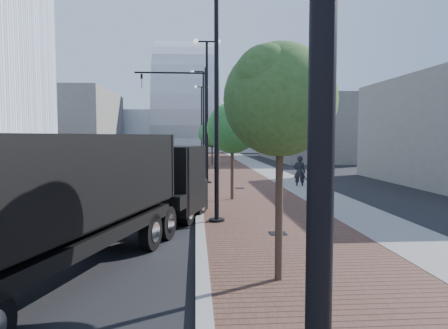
{
  "coord_description": "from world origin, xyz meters",
  "views": [
    {
      "loc": [
        -0.13,
        -4.35,
        3.15
      ],
      "look_at": [
        1.0,
        12.0,
        2.0
      ],
      "focal_mm": 32.76,
      "sensor_mm": 36.0,
      "label": 1
    }
  ],
  "objects": [
    {
      "name": "curb",
      "position": [
        0.0,
        40.0,
        0.07
      ],
      "size": [
        0.3,
        140.0,
        0.14
      ],
      "primitive_type": "cube",
      "color": "gray",
      "rests_on": "ground"
    },
    {
      "name": "concrete_strip",
      "position": [
        6.2,
        40.0,
        0.07
      ],
      "size": [
        2.4,
        140.0,
        0.13
      ],
      "primitive_type": "cube",
      "color": "slate",
      "rests_on": "ground"
    },
    {
      "name": "tree_1",
      "position": [
        1.65,
        15.02,
        3.51
      ],
      "size": [
        2.45,
        2.41,
        4.73
      ],
      "color": "#382619",
      "rests_on": "ground"
    },
    {
      "name": "pedestrian",
      "position": [
        6.13,
        19.87,
        0.98
      ],
      "size": [
        0.8,
        0.62,
        1.95
      ],
      "primitive_type": "imported",
      "rotation": [
        0.0,
        0.0,
        2.9
      ],
      "color": "black",
      "rests_on": "ground"
    },
    {
      "name": "dark_car_far",
      "position": [
        -4.66,
        40.99,
        0.73
      ],
      "size": [
        3.45,
        5.4,
        1.46
      ],
      "primitive_type": "imported",
      "rotation": [
        0.0,
        0.0,
        0.3
      ],
      "color": "black",
      "rests_on": "ground"
    },
    {
      "name": "streetlight_4",
      "position": [
        0.6,
        46.0,
        4.82
      ],
      "size": [
        1.72,
        0.56,
        9.28
      ],
      "color": "black",
      "rests_on": "ground"
    },
    {
      "name": "tree_3",
      "position": [
        1.65,
        39.02,
        3.38
      ],
      "size": [
        2.87,
        2.87,
        4.83
      ],
      "color": "#382619",
      "rests_on": "ground"
    },
    {
      "name": "west_sidewalk",
      "position": [
        -13.0,
        40.0,
        0.06
      ],
      "size": [
        4.0,
        140.0,
        0.12
      ],
      "primitive_type": "cube",
      "color": "slate",
      "rests_on": "ground"
    },
    {
      "name": "sidewalk",
      "position": [
        3.5,
        40.0,
        0.06
      ],
      "size": [
        7.0,
        140.0,
        0.12
      ],
      "primitive_type": "cube",
      "color": "#4C2D23",
      "rests_on": "ground"
    },
    {
      "name": "utility_cover_1",
      "position": [
        2.4,
        8.0,
        0.13
      ],
      "size": [
        0.5,
        0.5,
        0.02
      ],
      "primitive_type": "cube",
      "color": "black",
      "rests_on": "sidewalk"
    },
    {
      "name": "dump_truck",
      "position": [
        -2.17,
        7.56,
        1.34
      ],
      "size": [
        6.02,
        13.41,
        3.19
      ],
      "rotation": [
        0.0,
        0.0,
        -0.29
      ],
      "color": "black",
      "rests_on": "ground"
    },
    {
      "name": "commercial_block_ne",
      "position": [
        16.0,
        50.0,
        4.0
      ],
      "size": [
        12.0,
        22.0,
        8.0
      ],
      "primitive_type": "cube",
      "color": "#5F5C56",
      "rests_on": "ground"
    },
    {
      "name": "convention_center",
      "position": [
        -2.0,
        85.0,
        6.0
      ],
      "size": [
        50.0,
        30.0,
        50.0
      ],
      "color": "#9EA1A8",
      "rests_on": "ground"
    },
    {
      "name": "white_sedan",
      "position": [
        -5.02,
        16.05,
        0.8
      ],
      "size": [
        3.19,
        5.13,
        1.6
      ],
      "primitive_type": "imported",
      "rotation": [
        0.0,
        0.0,
        -0.34
      ],
      "color": "white",
      "rests_on": "ground"
    },
    {
      "name": "streetlight_2",
      "position": [
        0.6,
        22.0,
        4.82
      ],
      "size": [
        1.72,
        0.56,
        9.28
      ],
      "color": "black",
      "rests_on": "ground"
    },
    {
      "name": "tree_0",
      "position": [
        1.65,
        4.02,
        3.87
      ],
      "size": [
        2.39,
        2.34,
        5.06
      ],
      "color": "#382619",
      "rests_on": "ground"
    },
    {
      "name": "commercial_block_nw",
      "position": [
        -20.0,
        60.0,
        5.0
      ],
      "size": [
        14.0,
        20.0,
        10.0
      ],
      "primitive_type": "cube",
      "color": "#635F59",
      "rests_on": "ground"
    },
    {
      "name": "tree_2",
      "position": [
        1.65,
        27.02,
        3.33
      ],
      "size": [
        2.21,
        2.13,
        4.41
      ],
      "color": "#382619",
      "rests_on": "ground"
    },
    {
      "name": "utility_cover_2",
      "position": [
        2.4,
        19.0,
        0.13
      ],
      "size": [
        0.5,
        0.5,
        0.02
      ],
      "primitive_type": "cube",
      "color": "black",
      "rests_on": "sidewalk"
    },
    {
      "name": "dark_car_mid",
      "position": [
        -6.5,
        31.01,
        0.74
      ],
      "size": [
        3.87,
        5.78,
        1.47
      ],
      "primitive_type": "imported",
      "rotation": [
        0.0,
        0.0,
        0.29
      ],
      "color": "black",
      "rests_on": "ground"
    },
    {
      "name": "streetlight_3",
      "position": [
        0.49,
        34.0,
        4.34
      ],
      "size": [
        1.44,
        0.56,
        9.21
      ],
      "color": "black",
      "rests_on": "ground"
    },
    {
      "name": "traffic_mast",
      "position": [
        -0.3,
        25.0,
        4.98
      ],
      "size": [
        5.09,
        0.2,
        8.0
      ],
      "color": "black",
      "rests_on": "ground"
    },
    {
      "name": "streetlight_1",
      "position": [
        0.49,
        10.0,
        4.34
      ],
      "size": [
        1.44,
        0.56,
        9.21
      ],
      "color": "black",
      "rests_on": "ground"
    }
  ]
}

